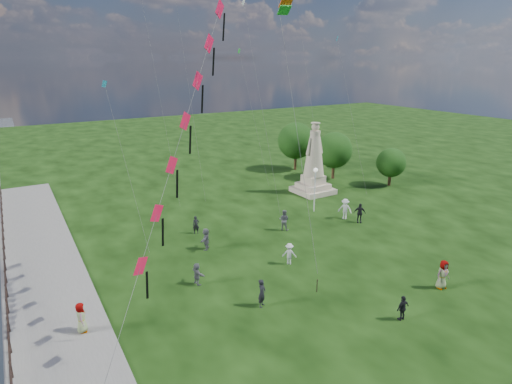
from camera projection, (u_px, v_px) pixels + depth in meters
waterfront at (31, 319)px, 24.24m from camera, size 200.00×200.00×1.51m
statue at (314, 167)px, 45.94m from camera, size 3.84×3.84×7.66m
lamppost at (315, 180)px, 40.16m from camera, size 0.40×0.40×4.30m
tree_row at (324, 147)px, 52.81m from camera, size 9.10×15.61×6.20m
person_0 at (262, 293)px, 25.13m from camera, size 0.76×0.72×1.75m
person_2 at (289, 254)px, 30.37m from camera, size 1.13×1.04×1.58m
person_3 at (403, 308)px, 23.85m from camera, size 0.89×0.47×1.51m
person_4 at (443, 274)px, 27.11m from camera, size 0.99×0.67×1.92m
person_5 at (197, 274)px, 27.65m from camera, size 0.76×1.44×1.49m
person_6 at (196, 225)px, 35.67m from camera, size 0.64×0.52×1.53m
person_7 at (284, 220)px, 36.40m from camera, size 0.97×1.02×1.81m
person_8 at (345, 209)px, 38.92m from camera, size 1.22×1.38×1.91m
person_9 at (360, 213)px, 38.04m from camera, size 1.17×1.03×1.80m
person_10 at (81, 319)px, 22.65m from camera, size 0.64×0.90×1.71m
person_11 at (206, 239)px, 32.71m from camera, size 1.52×1.67×1.71m
red_kite_train at (185, 129)px, 21.34m from camera, size 10.58×9.35×17.23m
small_kites at (231, 50)px, 41.55m from camera, size 25.66×15.73×26.84m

